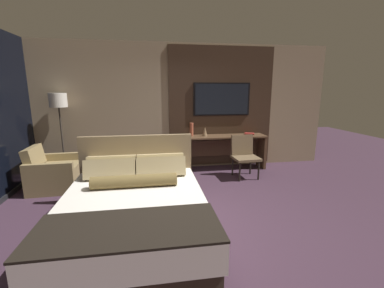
% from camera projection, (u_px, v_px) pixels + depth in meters
% --- Properties ---
extents(ground_plane, '(16.00, 16.00, 0.00)m').
position_uv_depth(ground_plane, '(193.00, 221.00, 3.58)').
color(ground_plane, '#3D2838').
extents(wall_back_tv_panel, '(7.20, 0.09, 2.80)m').
position_uv_depth(wall_back_tv_panel, '(181.00, 107.00, 5.81)').
color(wall_back_tv_panel, tan).
rests_on(wall_back_tv_panel, ground_plane).
extents(bed, '(1.75, 2.25, 1.09)m').
position_uv_depth(bed, '(135.00, 209.00, 3.23)').
color(bed, '#33281E').
rests_on(bed, ground_plane).
extents(desk, '(1.92, 0.48, 0.78)m').
position_uv_depth(desk, '(223.00, 146.00, 5.89)').
color(desk, brown).
rests_on(desk, ground_plane).
extents(tv, '(1.31, 0.04, 0.74)m').
position_uv_depth(tv, '(222.00, 99.00, 5.85)').
color(tv, black).
extents(desk_chair, '(0.54, 0.53, 0.86)m').
position_uv_depth(desk_chair, '(244.00, 153.00, 5.35)').
color(desk_chair, brown).
rests_on(desk_chair, ground_plane).
extents(armchair_by_window, '(0.86, 0.87, 0.81)m').
position_uv_depth(armchair_by_window, '(54.00, 174.00, 4.72)').
color(armchair_by_window, olive).
rests_on(armchair_by_window, ground_plane).
extents(floor_lamp, '(0.34, 0.34, 1.73)m').
position_uv_depth(floor_lamp, '(59.00, 107.00, 5.17)').
color(floor_lamp, '#282623').
rests_on(floor_lamp, ground_plane).
extents(vase_tall, '(0.08, 0.08, 0.29)m').
position_uv_depth(vase_tall, '(192.00, 129.00, 5.77)').
color(vase_tall, '#B2563D').
rests_on(vase_tall, desk).
extents(vase_short, '(0.12, 0.12, 0.20)m').
position_uv_depth(vase_short, '(205.00, 131.00, 5.75)').
color(vase_short, '#846647').
rests_on(vase_short, desk).
extents(book, '(0.26, 0.22, 0.03)m').
position_uv_depth(book, '(249.00, 134.00, 5.97)').
color(book, maroon).
rests_on(book, desk).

